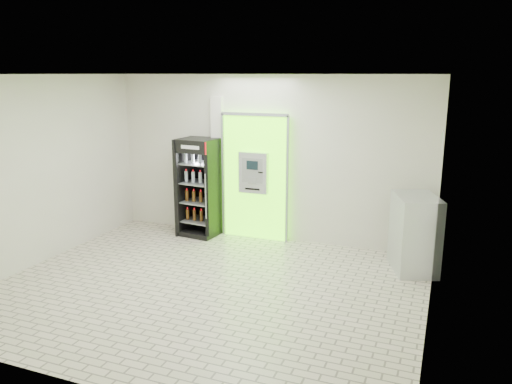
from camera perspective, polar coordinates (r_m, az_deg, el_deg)
The scene contains 7 objects.
ground at distance 7.35m, azimuth -5.60°, elevation -10.87°, with size 6.00×6.00×0.00m, color beige.
room_shell at distance 6.80m, azimuth -5.95°, elevation 3.42°, with size 6.00×6.00×6.00m.
atm_assembly at distance 9.17m, azimuth -0.07°, elevation 1.83°, with size 1.30×0.24×2.33m.
pillar at distance 9.48m, azimuth -4.38°, elevation 2.98°, with size 0.22×0.11×2.60m.
beverage_cooler at distance 9.46m, azimuth -6.44°, elevation 0.33°, with size 0.75×0.69×1.84m.
steel_cabinet at distance 8.13m, azimuth 17.67°, elevation -4.52°, with size 0.88×1.04×1.20m.
exit_sign at distance 7.40m, azimuth 20.57°, elevation 5.65°, with size 0.02×0.22×0.26m.
Camera 1 is at (3.08, -5.95, 3.01)m, focal length 35.00 mm.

